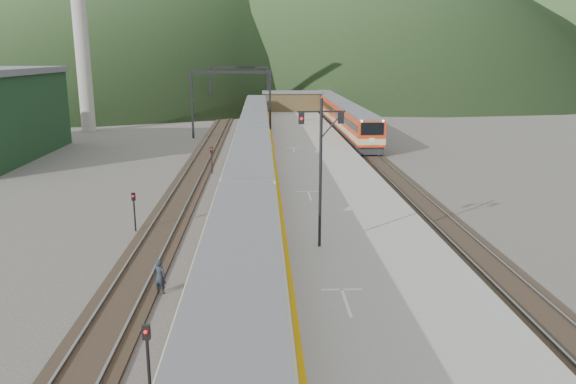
{
  "coord_description": "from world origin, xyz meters",
  "views": [
    {
      "loc": [
        0.78,
        -12.87,
        9.87
      ],
      "look_at": [
        2.27,
        19.07,
        2.0
      ],
      "focal_mm": 35.0,
      "sensor_mm": 36.0,
      "label": 1
    }
  ],
  "objects_px": {
    "main_train": "(253,149)",
    "worker": "(160,276)",
    "second_train": "(335,110)",
    "signal_mast": "(321,158)"
  },
  "relations": [
    {
      "from": "second_train",
      "to": "signal_mast",
      "type": "xyz_separation_m",
      "value": [
        -8.05,
        -56.77,
        3.35
      ]
    },
    {
      "from": "signal_mast",
      "to": "second_train",
      "type": "bearing_deg",
      "value": 81.93
    },
    {
      "from": "second_train",
      "to": "signal_mast",
      "type": "relative_size",
      "value": 8.05
    },
    {
      "from": "main_train",
      "to": "worker",
      "type": "height_order",
      "value": "main_train"
    },
    {
      "from": "main_train",
      "to": "worker",
      "type": "distance_m",
      "value": 25.64
    },
    {
      "from": "second_train",
      "to": "worker",
      "type": "xyz_separation_m",
      "value": [
        -15.1,
        -59.61,
        -1.14
      ]
    },
    {
      "from": "worker",
      "to": "main_train",
      "type": "bearing_deg",
      "value": -80.99
    },
    {
      "from": "main_train",
      "to": "second_train",
      "type": "relative_size",
      "value": 1.42
    },
    {
      "from": "main_train",
      "to": "signal_mast",
      "type": "relative_size",
      "value": 11.42
    },
    {
      "from": "main_train",
      "to": "second_train",
      "type": "height_order",
      "value": "main_train"
    }
  ]
}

